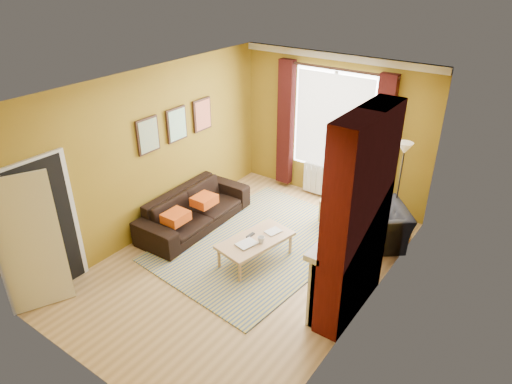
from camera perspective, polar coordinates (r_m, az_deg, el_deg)
ground at (r=7.27m, az=-1.16°, el=-8.81°), size 5.50×5.50×0.00m
room_walls at (r=6.43m, az=4.75°, el=0.40°), size 3.82×5.54×2.83m
striped_rug at (r=7.71m, az=0.35°, el=-6.36°), size 2.73×3.58×0.02m
sofa at (r=8.11m, az=-7.69°, el=-2.14°), size 0.93×2.24×0.65m
armchair at (r=7.71m, az=14.14°, el=-4.23°), size 1.45×1.44×0.71m
coffee_table at (r=7.12m, az=-0.06°, el=-6.18°), size 0.83×1.30×0.40m
wicker_stool at (r=8.30m, az=9.04°, el=-2.38°), size 0.46×0.46×0.43m
floor_lamp at (r=7.68m, az=17.83°, el=3.41°), size 0.30×0.30×1.70m
book_a at (r=7.03m, az=-1.78°, el=-6.10°), size 0.29×0.35×0.03m
book_b at (r=7.32m, az=1.70°, el=-4.66°), size 0.24×0.29×0.02m
mug at (r=6.98m, az=0.64°, el=-6.00°), size 0.14×0.14×0.10m
tv_remote at (r=7.16m, az=-0.70°, el=-5.43°), size 0.06×0.17×0.02m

